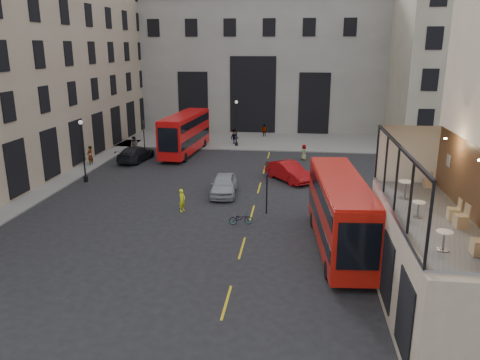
# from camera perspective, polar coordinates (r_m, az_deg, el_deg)

# --- Properties ---
(ground) EXTENTS (140.00, 140.00, 0.00)m
(ground) POSITION_cam_1_polar(r_m,az_deg,el_deg) (21.93, 3.70, -14.98)
(ground) COLOR black
(ground) RESTS_ON ground
(host_frontage) EXTENTS (3.00, 11.00, 4.50)m
(host_frontage) POSITION_cam_1_polar(r_m,az_deg,el_deg) (21.57, 21.59, -9.95)
(host_frontage) COLOR tan
(host_frontage) RESTS_ON ground
(cafe_floor) EXTENTS (3.00, 10.00, 0.10)m
(cafe_floor) POSITION_cam_1_polar(r_m,az_deg,el_deg) (20.71, 22.24, -4.20)
(cafe_floor) COLOR slate
(cafe_floor) RESTS_ON host_frontage
(gateway) EXTENTS (35.00, 10.60, 18.00)m
(gateway) POSITION_cam_1_polar(r_m,az_deg,el_deg) (67.05, 2.02, 14.43)
(gateway) COLOR gray
(gateway) RESTS_ON ground
(building_right) EXTENTS (16.60, 18.60, 20.00)m
(building_right) POSITION_cam_1_polar(r_m,az_deg,el_deg) (61.76, 25.80, 13.69)
(building_right) COLOR #ADA58B
(building_right) RESTS_ON ground
(pavement_far) EXTENTS (40.00, 12.00, 0.12)m
(pavement_far) POSITION_cam_1_polar(r_m,az_deg,el_deg) (58.29, 0.07, 4.95)
(pavement_far) COLOR slate
(pavement_far) RESTS_ON ground
(traffic_light_near) EXTENTS (0.16, 0.20, 3.80)m
(traffic_light_near) POSITION_cam_1_polar(r_m,az_deg,el_deg) (32.08, 3.30, -0.01)
(traffic_light_near) COLOR black
(traffic_light_near) RESTS_ON ground
(traffic_light_far) EXTENTS (0.16, 0.20, 3.80)m
(traffic_light_far) POSITION_cam_1_polar(r_m,az_deg,el_deg) (50.20, -11.64, 5.56)
(traffic_light_far) COLOR black
(traffic_light_far) RESTS_ON ground
(street_lamp_a) EXTENTS (0.36, 0.36, 5.33)m
(street_lamp_a) POSITION_cam_1_polar(r_m,az_deg,el_deg) (41.87, -18.54, 2.95)
(street_lamp_a) COLOR black
(street_lamp_a) RESTS_ON ground
(street_lamp_b) EXTENTS (0.36, 0.36, 5.33)m
(street_lamp_b) POSITION_cam_1_polar(r_m,az_deg,el_deg) (53.97, -0.45, 6.57)
(street_lamp_b) COLOR black
(street_lamp_b) RESTS_ON ground
(bus_near) EXTENTS (3.22, 10.73, 4.22)m
(bus_near) POSITION_cam_1_polar(r_m,az_deg,el_deg) (27.01, 12.10, -3.60)
(bus_near) COLOR #AD130C
(bus_near) RESTS_ON ground
(bus_far) EXTENTS (3.25, 10.92, 4.30)m
(bus_far) POSITION_cam_1_polar(r_m,az_deg,el_deg) (50.73, -6.70, 5.88)
(bus_far) COLOR red
(bus_far) RESTS_ON ground
(car_a) EXTENTS (2.24, 4.87, 1.62)m
(car_a) POSITION_cam_1_polar(r_m,az_deg,el_deg) (36.66, -1.99, -0.57)
(car_a) COLOR #9B9EA3
(car_a) RESTS_ON ground
(car_b) EXTENTS (4.40, 5.03, 1.64)m
(car_b) POSITION_cam_1_polar(r_m,az_deg,el_deg) (40.66, 5.95, 1.05)
(car_b) COLOR #9C090C
(car_b) RESTS_ON ground
(car_c) EXTENTS (2.81, 5.53, 1.54)m
(car_c) POSITION_cam_1_polar(r_m,az_deg,el_deg) (48.61, -12.60, 3.17)
(car_c) COLOR black
(car_c) RESTS_ON ground
(bicycle) EXTENTS (1.60, 0.84, 0.80)m
(bicycle) POSITION_cam_1_polar(r_m,az_deg,el_deg) (30.71, 0.09, -4.71)
(bicycle) COLOR gray
(bicycle) RESTS_ON ground
(cyclist) EXTENTS (0.54, 0.68, 1.63)m
(cyclist) POSITION_cam_1_polar(r_m,az_deg,el_deg) (33.20, -7.06, -2.46)
(cyclist) COLOR #E1EF19
(cyclist) RESTS_ON ground
(pedestrian_a) EXTENTS (1.05, 0.89, 1.90)m
(pedestrian_a) POSITION_cam_1_polar(r_m,az_deg,el_deg) (51.86, -12.75, 4.16)
(pedestrian_a) COLOR gray
(pedestrian_a) RESTS_ON ground
(pedestrian_b) EXTENTS (1.33, 1.36, 1.87)m
(pedestrian_b) POSITION_cam_1_polar(r_m,az_deg,el_deg) (55.32, -0.68, 5.27)
(pedestrian_b) COLOR gray
(pedestrian_b) RESTS_ON ground
(pedestrian_c) EXTENTS (1.07, 0.71, 1.69)m
(pedestrian_c) POSITION_cam_1_polar(r_m,az_deg,el_deg) (59.84, 2.99, 5.99)
(pedestrian_c) COLOR gray
(pedestrian_c) RESTS_ON ground
(pedestrian_d) EXTENTS (0.75, 0.90, 1.59)m
(pedestrian_d) POSITION_cam_1_polar(r_m,az_deg,el_deg) (48.32, 7.78, 3.37)
(pedestrian_d) COLOR gray
(pedestrian_d) RESTS_ON ground
(pedestrian_e) EXTENTS (0.59, 0.78, 1.94)m
(pedestrian_e) POSITION_cam_1_polar(r_m,az_deg,el_deg) (47.84, -17.80, 2.83)
(pedestrian_e) COLOR gray
(pedestrian_e) RESTS_ON ground
(cafe_table_near) EXTENTS (0.56, 0.56, 0.70)m
(cafe_table_near) POSITION_cam_1_polar(r_m,az_deg,el_deg) (17.30, 23.62, -6.47)
(cafe_table_near) COLOR silver
(cafe_table_near) RESTS_ON cafe_floor
(cafe_table_mid) EXTENTS (0.53, 0.53, 0.66)m
(cafe_table_mid) POSITION_cam_1_polar(r_m,az_deg,el_deg) (20.19, 20.93, -3.09)
(cafe_table_mid) COLOR white
(cafe_table_mid) RESTS_ON cafe_floor
(cafe_table_far) EXTENTS (0.65, 0.65, 0.82)m
(cafe_table_far) POSITION_cam_1_polar(r_m,az_deg,el_deg) (22.42, 19.54, -0.82)
(cafe_table_far) COLOR white
(cafe_table_far) RESTS_ON cafe_floor
(cafe_chair_a) EXTENTS (0.48, 0.48, 0.96)m
(cafe_chair_a) POSITION_cam_1_polar(r_m,az_deg,el_deg) (17.57, 27.17, -7.19)
(cafe_chair_a) COLOR tan
(cafe_chair_a) RESTS_ON cafe_floor
(cafe_chair_b) EXTENTS (0.51, 0.51, 0.93)m
(cafe_chair_b) POSITION_cam_1_polar(r_m,az_deg,el_deg) (19.80, 25.35, -4.45)
(cafe_chair_b) COLOR tan
(cafe_chair_b) RESTS_ON cafe_floor
(cafe_chair_c) EXTENTS (0.46, 0.46, 0.89)m
(cafe_chair_c) POSITION_cam_1_polar(r_m,az_deg,el_deg) (20.52, 24.61, -3.70)
(cafe_chair_c) COLOR tan
(cafe_chair_c) RESTS_ON cafe_floor
(cafe_chair_d) EXTENTS (0.40, 0.40, 0.77)m
(cafe_chair_d) POSITION_cam_1_polar(r_m,az_deg,el_deg) (24.70, 21.92, -0.30)
(cafe_chair_d) COLOR tan
(cafe_chair_d) RESTS_ON cafe_floor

